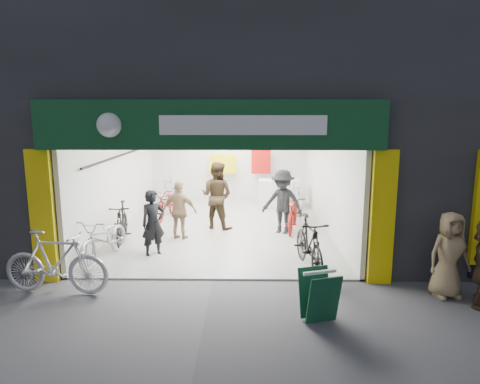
{
  "coord_description": "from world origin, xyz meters",
  "views": [
    {
      "loc": [
        0.66,
        -7.97,
        3.28
      ],
      "look_at": [
        0.52,
        1.5,
        1.51
      ],
      "focal_mm": 32.0,
      "sensor_mm": 36.0,
      "label": 1
    }
  ],
  "objects_px": {
    "pedestrian_near": "(449,255)",
    "sandwich_board": "(319,295)",
    "bike_right_front": "(309,244)",
    "parked_bike": "(56,262)",
    "bike_left_front": "(104,239)"
  },
  "relations": [
    {
      "from": "pedestrian_near",
      "to": "sandwich_board",
      "type": "relative_size",
      "value": 1.93
    },
    {
      "from": "sandwich_board",
      "to": "pedestrian_near",
      "type": "bearing_deg",
      "value": 4.67
    },
    {
      "from": "bike_right_front",
      "to": "parked_bike",
      "type": "height_order",
      "value": "parked_bike"
    },
    {
      "from": "pedestrian_near",
      "to": "sandwich_board",
      "type": "bearing_deg",
      "value": -167.94
    },
    {
      "from": "bike_left_front",
      "to": "parked_bike",
      "type": "height_order",
      "value": "parked_bike"
    },
    {
      "from": "pedestrian_near",
      "to": "parked_bike",
      "type": "bearing_deg",
      "value": 170.33
    },
    {
      "from": "bike_left_front",
      "to": "bike_right_front",
      "type": "relative_size",
      "value": 1.01
    },
    {
      "from": "bike_left_front",
      "to": "sandwich_board",
      "type": "relative_size",
      "value": 2.38
    },
    {
      "from": "bike_left_front",
      "to": "sandwich_board",
      "type": "xyz_separation_m",
      "value": [
        4.32,
        -2.76,
        -0.06
      ]
    },
    {
      "from": "bike_right_front",
      "to": "sandwich_board",
      "type": "distance_m",
      "value": 2.24
    },
    {
      "from": "bike_right_front",
      "to": "sandwich_board",
      "type": "xyz_separation_m",
      "value": [
        -0.16,
        -2.23,
        -0.13
      ]
    },
    {
      "from": "bike_left_front",
      "to": "sandwich_board",
      "type": "height_order",
      "value": "bike_left_front"
    },
    {
      "from": "parked_bike",
      "to": "sandwich_board",
      "type": "distance_m",
      "value": 4.73
    },
    {
      "from": "bike_right_front",
      "to": "pedestrian_near",
      "type": "relative_size",
      "value": 1.22
    },
    {
      "from": "bike_right_front",
      "to": "parked_bike",
      "type": "xyz_separation_m",
      "value": [
        -4.78,
        -1.23,
        0.02
      ]
    }
  ]
}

